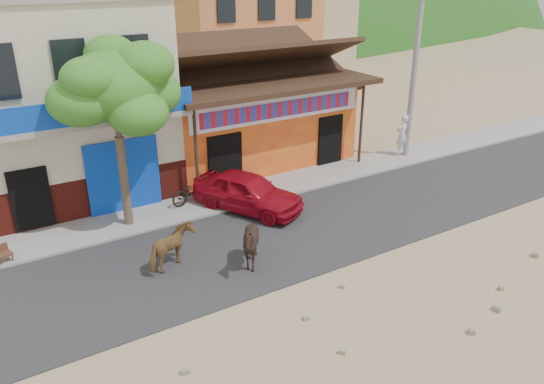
{
  "coord_description": "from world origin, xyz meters",
  "views": [
    {
      "loc": [
        -8.81,
        -10.13,
        8.06
      ],
      "look_at": [
        -0.74,
        3.0,
        1.4
      ],
      "focal_mm": 35.0,
      "sensor_mm": 36.0,
      "label": 1
    }
  ],
  "objects_px": {
    "red_car": "(248,192)",
    "pedestrian": "(402,135)",
    "tree": "(119,137)",
    "cow_tan": "(172,248)",
    "cafe_chair_right": "(2,247)",
    "utility_pole": "(415,65)",
    "cow_dark": "(251,245)",
    "scooter": "(193,191)"
  },
  "relations": [
    {
      "from": "red_car",
      "to": "pedestrian",
      "type": "distance_m",
      "value": 8.74
    },
    {
      "from": "red_car",
      "to": "tree",
      "type": "bearing_deg",
      "value": 138.21
    },
    {
      "from": "cow_tan",
      "to": "cafe_chair_right",
      "type": "height_order",
      "value": "cow_tan"
    },
    {
      "from": "utility_pole",
      "to": "pedestrian",
      "type": "bearing_deg",
      "value": 151.3
    },
    {
      "from": "cow_dark",
      "to": "cafe_chair_right",
      "type": "distance_m",
      "value": 7.17
    },
    {
      "from": "cow_tan",
      "to": "pedestrian",
      "type": "height_order",
      "value": "pedestrian"
    },
    {
      "from": "cow_tan",
      "to": "cow_dark",
      "type": "relative_size",
      "value": 1.01
    },
    {
      "from": "cow_tan",
      "to": "cow_dark",
      "type": "distance_m",
      "value": 2.24
    },
    {
      "from": "cow_dark",
      "to": "pedestrian",
      "type": "relative_size",
      "value": 0.79
    },
    {
      "from": "cow_dark",
      "to": "cafe_chair_right",
      "type": "xyz_separation_m",
      "value": [
        -5.99,
        3.94,
        -0.21
      ]
    },
    {
      "from": "utility_pole",
      "to": "scooter",
      "type": "relative_size",
      "value": 4.57
    },
    {
      "from": "scooter",
      "to": "pedestrian",
      "type": "height_order",
      "value": "pedestrian"
    },
    {
      "from": "cow_dark",
      "to": "scooter",
      "type": "xyz_separation_m",
      "value": [
        0.37,
        4.85,
        -0.19
      ]
    },
    {
      "from": "cow_tan",
      "to": "cow_dark",
      "type": "bearing_deg",
      "value": -149.79
    },
    {
      "from": "utility_pole",
      "to": "cafe_chair_right",
      "type": "height_order",
      "value": "utility_pole"
    },
    {
      "from": "cow_tan",
      "to": "red_car",
      "type": "distance_m",
      "value": 4.37
    },
    {
      "from": "cafe_chair_right",
      "to": "red_car",
      "type": "bearing_deg",
      "value": -19.56
    },
    {
      "from": "cow_tan",
      "to": "cafe_chair_right",
      "type": "relative_size",
      "value": 1.68
    },
    {
      "from": "tree",
      "to": "utility_pole",
      "type": "bearing_deg",
      "value": 0.9
    },
    {
      "from": "tree",
      "to": "cow_dark",
      "type": "xyz_separation_m",
      "value": [
        2.15,
        -4.44,
        -2.35
      ]
    },
    {
      "from": "scooter",
      "to": "pedestrian",
      "type": "bearing_deg",
      "value": -99.28
    },
    {
      "from": "red_car",
      "to": "cafe_chair_right",
      "type": "xyz_separation_m",
      "value": [
        -7.81,
        0.5,
        -0.16
      ]
    },
    {
      "from": "cow_dark",
      "to": "pedestrian",
      "type": "distance_m",
      "value": 11.48
    },
    {
      "from": "utility_pole",
      "to": "pedestrian",
      "type": "height_order",
      "value": "utility_pole"
    },
    {
      "from": "utility_pole",
      "to": "red_car",
      "type": "height_order",
      "value": "utility_pole"
    },
    {
      "from": "cow_dark",
      "to": "red_car",
      "type": "xyz_separation_m",
      "value": [
        1.82,
        3.44,
        -0.05
      ]
    },
    {
      "from": "cow_tan",
      "to": "scooter",
      "type": "distance_m",
      "value": 4.34
    },
    {
      "from": "pedestrian",
      "to": "tree",
      "type": "bearing_deg",
      "value": 4.51
    },
    {
      "from": "tree",
      "to": "red_car",
      "type": "distance_m",
      "value": 4.74
    },
    {
      "from": "utility_pole",
      "to": "cow_dark",
      "type": "relative_size",
      "value": 5.45
    },
    {
      "from": "scooter",
      "to": "cafe_chair_right",
      "type": "distance_m",
      "value": 6.43
    },
    {
      "from": "tree",
      "to": "cafe_chair_right",
      "type": "bearing_deg",
      "value": -172.59
    },
    {
      "from": "red_car",
      "to": "scooter",
      "type": "height_order",
      "value": "red_car"
    },
    {
      "from": "tree",
      "to": "cow_tan",
      "type": "xyz_separation_m",
      "value": [
        0.24,
        -3.28,
        -2.45
      ]
    },
    {
      "from": "cow_tan",
      "to": "pedestrian",
      "type": "xyz_separation_m",
      "value": [
        12.36,
        3.59,
        0.37
      ]
    },
    {
      "from": "red_car",
      "to": "pedestrian",
      "type": "height_order",
      "value": "pedestrian"
    },
    {
      "from": "cow_tan",
      "to": "red_car",
      "type": "xyz_separation_m",
      "value": [
        3.73,
        2.28,
        0.06
      ]
    },
    {
      "from": "cow_tan",
      "to": "scooter",
      "type": "bearing_deg",
      "value": -60.41
    },
    {
      "from": "scooter",
      "to": "cow_tan",
      "type": "bearing_deg",
      "value": 139.53
    },
    {
      "from": "tree",
      "to": "cow_dark",
      "type": "distance_m",
      "value": 5.46
    },
    {
      "from": "scooter",
      "to": "red_car",
      "type": "bearing_deg",
      "value": -143.08
    },
    {
      "from": "scooter",
      "to": "cafe_chair_right",
      "type": "bearing_deg",
      "value": 89.47
    }
  ]
}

